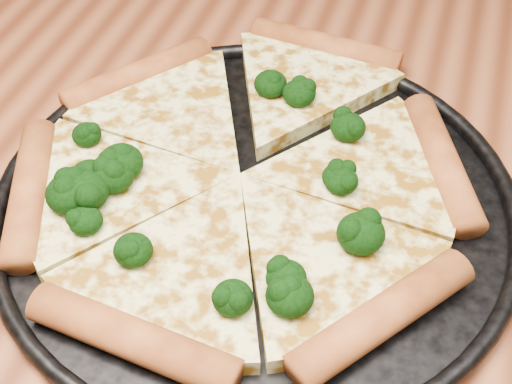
% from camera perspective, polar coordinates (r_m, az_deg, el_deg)
% --- Properties ---
extents(dining_table, '(1.20, 0.90, 0.75)m').
position_cam_1_polar(dining_table, '(0.64, -1.82, -5.00)').
color(dining_table, brown).
rests_on(dining_table, ground).
extents(pizza_pan, '(0.41, 0.41, 0.02)m').
position_cam_1_polar(pizza_pan, '(0.55, 0.00, -0.59)').
color(pizza_pan, black).
rests_on(pizza_pan, dining_table).
extents(pizza, '(0.38, 0.40, 0.03)m').
position_cam_1_polar(pizza, '(0.56, -1.06, 1.63)').
color(pizza, '#F6F096').
rests_on(pizza, pizza_pan).
extents(broccoli_florets, '(0.26, 0.25, 0.03)m').
position_cam_1_polar(broccoli_florets, '(0.53, -4.78, 0.29)').
color(broccoli_florets, black).
rests_on(broccoli_florets, pizza).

